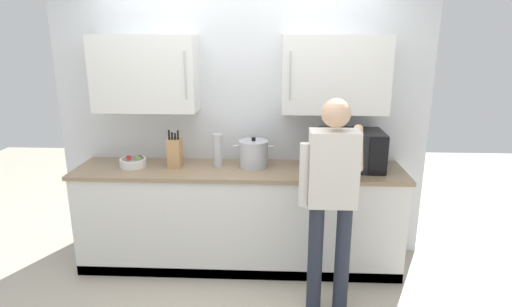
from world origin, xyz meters
The scene contains 8 objects.
back_wall_tiled centered at (0.00, 1.01, 1.42)m, with size 3.35×0.44×2.61m.
counter_unit centered at (0.00, 0.73, 0.45)m, with size 2.83×0.60×0.91m.
microwave_oven centered at (0.92, 0.76, 1.07)m, with size 0.63×0.75×0.33m.
knife_block centered at (-0.56, 0.77, 1.04)m, with size 0.11×0.15×0.33m.
stock_pot centered at (0.12, 0.79, 1.03)m, with size 0.35×0.25×0.26m.
thermos_flask centered at (-0.19, 0.79, 1.05)m, with size 0.09×0.09×0.29m.
fruit_bowl centered at (-0.93, 0.75, 0.95)m, with size 0.23×0.23×0.10m.
person_figure centered at (0.72, 0.09, 0.96)m, with size 0.50×0.50×1.61m.
Camera 1 is at (0.31, -2.75, 2.03)m, focal length 29.88 mm.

